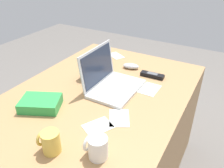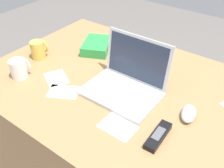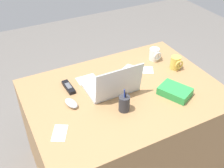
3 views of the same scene
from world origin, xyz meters
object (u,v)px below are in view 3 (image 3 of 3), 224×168
snack_bag (175,91)px  computer_mouse (71,103)px  pen_holder (124,103)px  coffee_mug_tall (155,54)px  coffee_mug_white (176,63)px  cordless_phone (69,87)px  laptop (113,86)px

snack_bag → computer_mouse: bearing=-17.8°
pen_holder → snack_bag: 0.38m
coffee_mug_tall → snack_bag: (0.13, 0.43, -0.02)m
coffee_mug_tall → snack_bag: bearing=73.2°
coffee_mug_white → cordless_phone: 0.82m
coffee_mug_tall → snack_bag: coffee_mug_tall is taller
coffee_mug_white → pen_holder: 0.62m
coffee_mug_white → coffee_mug_tall: coffee_mug_white is taller
computer_mouse → coffee_mug_white: coffee_mug_white is taller
laptop → snack_bag: size_ratio=1.69×
computer_mouse → pen_holder: 0.34m
coffee_mug_tall → pen_holder: pen_holder is taller
coffee_mug_white → cordless_phone: size_ratio=0.63×
cordless_phone → coffee_mug_white: bearing=170.9°
laptop → coffee_mug_white: bearing=-176.2°
pen_holder → computer_mouse: bearing=-34.6°
computer_mouse → coffee_mug_white: (-0.85, -0.05, 0.03)m
coffee_mug_white → snack_bag: 0.32m
coffee_mug_tall → laptop: bearing=24.2°
laptop → pen_holder: laptop is taller
computer_mouse → coffee_mug_tall: coffee_mug_tall is taller
laptop → computer_mouse: bearing=1.9°
coffee_mug_white → pen_holder: size_ratio=0.60×
coffee_mug_tall → cordless_phone: (0.74, 0.05, -0.04)m
computer_mouse → coffee_mug_tall: size_ratio=1.16×
cordless_phone → pen_holder: bearing=122.4°
computer_mouse → cordless_phone: size_ratio=0.72×
coffee_mug_white → pen_holder: (0.57, 0.24, 0.00)m
coffee_mug_white → cordless_phone: (0.81, -0.13, -0.04)m
laptop → cordless_phone: laptop is taller
cordless_phone → snack_bag: size_ratio=0.78×
pen_holder → snack_bag: pen_holder is taller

